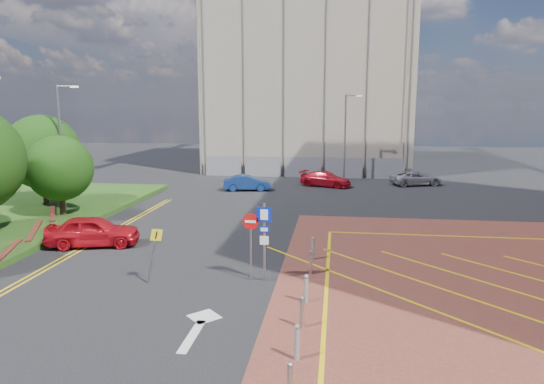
% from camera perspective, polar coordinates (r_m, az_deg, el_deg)
% --- Properties ---
extents(ground, '(140.00, 140.00, 0.00)m').
position_cam_1_polar(ground, '(19.02, -2.86, -11.38)').
color(ground, black).
rests_on(ground, ground).
extents(retaining_wall, '(6.06, 20.33, 0.40)m').
position_cam_1_polar(retaining_wall, '(25.47, -29.25, -6.61)').
color(retaining_wall, brown).
rests_on(retaining_wall, ground).
extents(tree_c, '(4.00, 4.00, 4.90)m').
position_cam_1_polar(tree_c, '(32.34, -23.71, 2.56)').
color(tree_c, '#3D2B1C').
rests_on(tree_c, grass_bed).
extents(tree_d, '(5.00, 5.00, 6.08)m').
position_cam_1_polar(tree_d, '(36.38, -25.40, 4.26)').
color(tree_d, '#3D2B1C').
rests_on(tree_d, grass_bed).
extents(lamp_left_far, '(1.53, 0.16, 8.00)m').
position_cam_1_polar(lamp_left_far, '(34.38, -23.48, 5.44)').
color(lamp_left_far, '#9EA0A8').
rests_on(lamp_left_far, grass_bed).
extents(lamp_back, '(1.53, 0.16, 8.00)m').
position_cam_1_polar(lamp_back, '(45.47, 8.69, 6.71)').
color(lamp_back, '#9EA0A8').
rests_on(lamp_back, ground).
extents(sign_cluster, '(1.17, 0.12, 3.20)m').
position_cam_1_polar(sign_cluster, '(19.28, -1.51, -4.95)').
color(sign_cluster, '#9EA0A8').
rests_on(sign_cluster, ground).
extents(warning_sign, '(0.71, 0.41, 2.25)m').
position_cam_1_polar(warning_sign, '(19.68, -13.74, -6.51)').
color(warning_sign, '#9EA0A8').
rests_on(warning_sign, ground).
extents(bollard_row, '(0.14, 11.14, 0.90)m').
position_cam_1_polar(bollard_row, '(17.04, 3.88, -12.31)').
color(bollard_row, '#9EA0A8').
rests_on(bollard_row, forecourt).
extents(construction_building, '(21.20, 19.20, 22.00)m').
position_cam_1_polar(construction_building, '(57.63, 4.48, 14.09)').
color(construction_building, '#AFA28F').
rests_on(construction_building, ground).
extents(construction_fence, '(21.60, 0.06, 2.00)m').
position_cam_1_polar(construction_fence, '(47.82, 4.84, 2.91)').
color(construction_fence, gray).
rests_on(construction_fence, ground).
extents(car_red_left, '(4.84, 2.90, 1.54)m').
position_cam_1_polar(car_red_left, '(25.97, -20.31, -4.32)').
color(car_red_left, red).
rests_on(car_red_left, ground).
extents(car_blue_back, '(4.09, 2.03, 1.29)m').
position_cam_1_polar(car_blue_back, '(40.36, -2.94, 1.09)').
color(car_blue_back, navy).
rests_on(car_blue_back, ground).
extents(car_red_back, '(4.87, 3.25, 1.31)m').
position_cam_1_polar(car_red_back, '(42.66, 6.32, 1.54)').
color(car_red_back, red).
rests_on(car_red_back, ground).
extents(car_silver_back, '(4.90, 3.30, 1.25)m').
position_cam_1_polar(car_silver_back, '(44.89, 16.59, 1.57)').
color(car_silver_back, '#B3B2B9').
rests_on(car_silver_back, ground).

